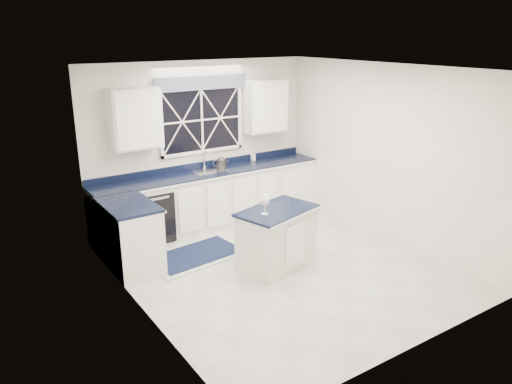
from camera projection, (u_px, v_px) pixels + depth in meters
ground at (280, 267)px, 6.94m from camera, size 4.50×4.50×0.00m
back_wall at (201, 143)px, 8.31m from camera, size 4.00×0.10×2.70m
base_cabinets at (198, 206)px, 8.04m from camera, size 3.99×1.60×0.90m
countertop at (211, 172)px, 8.20m from camera, size 3.98×0.64×0.04m
dishwasher at (150, 214)px, 7.78m from camera, size 0.60×0.58×0.82m
window at (202, 115)px, 8.12m from camera, size 1.65×0.09×1.26m
upper_cabinets at (205, 112)px, 8.00m from camera, size 3.10×0.34×0.90m
faucet at (205, 159)px, 8.30m from camera, size 0.05×0.20×0.30m
island at (277, 237)px, 6.91m from camera, size 1.24×0.93×0.83m
rug at (196, 255)px, 7.31m from camera, size 1.54×1.04×0.02m
kettle at (221, 162)px, 8.38m from camera, size 0.26×0.23×0.20m
wine_glass at (265, 201)px, 6.54m from camera, size 0.11×0.11×0.27m
soap_bottle at (253, 156)px, 8.86m from camera, size 0.09×0.09×0.16m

